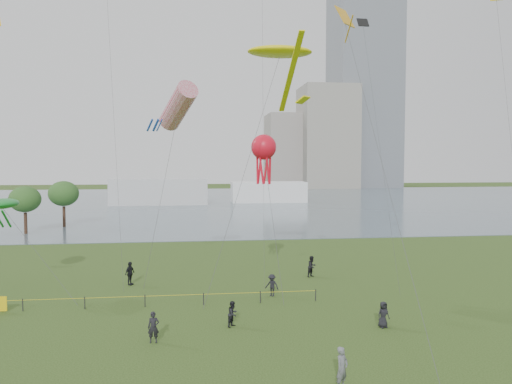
{
  "coord_description": "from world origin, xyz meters",
  "views": [
    {
      "loc": [
        -4.0,
        -22.14,
        9.99
      ],
      "look_at": [
        0.0,
        10.0,
        8.0
      ],
      "focal_mm": 35.0,
      "sensor_mm": 36.0,
      "label": 1
    }
  ],
  "objects": [
    {
      "name": "kite_octopus",
      "position": [
        1.43,
        16.63,
        11.01
      ],
      "size": [
        1.99,
        6.18,
        12.11
      ],
      "rotation": [
        0.0,
        0.0,
        0.35
      ],
      "color": "#3F3F42"
    },
    {
      "name": "kite_delta",
      "position": [
        5.64,
        8.51,
        18.07
      ],
      "size": [
        1.66,
        12.58,
        19.8
      ],
      "rotation": [
        0.0,
        0.0,
        -0.07
      ],
      "color": "#3F3F42"
    },
    {
      "name": "spectator_b",
      "position": [
        1.68,
        13.89,
        0.82
      ],
      "size": [
        1.22,
        1.09,
        1.64
      ],
      "primitive_type": "imported",
      "rotation": [
        0.0,
        0.0,
        -0.59
      ],
      "color": "black",
      "rests_on": "ground_plane"
    },
    {
      "name": "spectator_g",
      "position": [
        6.07,
        19.57,
        0.91
      ],
      "size": [
        1.12,
        1.08,
        1.82
      ],
      "primitive_type": "imported",
      "rotation": [
        0.0,
        0.0,
        0.62
      ],
      "color": "black",
      "rests_on": "ground_plane"
    },
    {
      "name": "spectator_f",
      "position": [
        -6.28,
        5.3,
        0.86
      ],
      "size": [
        0.63,
        0.41,
        1.72
      ],
      "primitive_type": "imported",
      "rotation": [
        0.0,
        0.0,
        0.0
      ],
      "color": "black",
      "rests_on": "ground_plane"
    },
    {
      "name": "kite_windsock",
      "position": [
        -5.22,
        18.2,
        14.35
      ],
      "size": [
        4.58,
        5.02,
        16.23
      ],
      "rotation": [
        0.0,
        0.0,
        0.03
      ],
      "color": "#3F3F42"
    },
    {
      "name": "building_mid",
      "position": [
        46.0,
        162.0,
        19.0
      ],
      "size": [
        20.0,
        20.0,
        38.0
      ],
      "primitive_type": "cube",
      "color": "gray",
      "rests_on": "ground_plane"
    },
    {
      "name": "lake",
      "position": [
        0.0,
        100.0,
        0.02
      ],
      "size": [
        400.0,
        120.0,
        0.08
      ],
      "primitive_type": "cube",
      "color": "slate",
      "rests_on": "ground_plane"
    },
    {
      "name": "spectator_a",
      "position": [
        -1.73,
        7.43,
        0.78
      ],
      "size": [
        0.93,
        0.96,
        1.56
      ],
      "primitive_type": "imported",
      "rotation": [
        0.0,
        0.0,
        0.9
      ],
      "color": "black",
      "rests_on": "ground_plane"
    },
    {
      "name": "building_low",
      "position": [
        32.0,
        168.0,
        14.0
      ],
      "size": [
        16.0,
        18.0,
        28.0
      ],
      "primitive_type": "cube",
      "color": "gray",
      "rests_on": "ground_plane"
    },
    {
      "name": "kite_flyer",
      "position": [
        2.37,
        -1.48,
        0.95
      ],
      "size": [
        0.82,
        0.79,
        1.89
      ],
      "primitive_type": "imported",
      "rotation": [
        0.0,
        0.0,
        0.71
      ],
      "color": "slate",
      "rests_on": "ground_plane"
    },
    {
      "name": "pavilion_left",
      "position": [
        -12.0,
        95.0,
        3.0
      ],
      "size": [
        22.0,
        8.0,
        6.0
      ],
      "primitive_type": "cube",
      "color": "silver",
      "rests_on": "ground_plane"
    },
    {
      "name": "tower",
      "position": [
        62.0,
        168.0,
        60.0
      ],
      "size": [
        24.0,
        24.0,
        120.0
      ],
      "primitive_type": "cube",
      "color": "slate",
      "rests_on": "ground_plane"
    },
    {
      "name": "spectator_c",
      "position": [
        -9.21,
        18.59,
        0.95
      ],
      "size": [
        0.95,
        1.2,
        1.9
      ],
      "primitive_type": "imported",
      "rotation": [
        0.0,
        0.0,
        1.06
      ],
      "color": "black",
      "rests_on": "ground_plane"
    },
    {
      "name": "kite_stingray",
      "position": [
        2.38,
        14.7,
        18.02
      ],
      "size": [
        8.29,
        9.99,
        18.48
      ],
      "rotation": [
        0.0,
        0.0,
        0.4
      ],
      "color": "#3F3F42"
    },
    {
      "name": "pavilion_right",
      "position": [
        14.0,
        98.0,
        2.5
      ],
      "size": [
        18.0,
        7.0,
        5.0
      ],
      "primitive_type": "cube",
      "color": "white",
      "rests_on": "ground_plane"
    },
    {
      "name": "ground_plane",
      "position": [
        0.0,
        0.0,
        0.0
      ],
      "size": [
        400.0,
        400.0,
        0.0
      ],
      "primitive_type": "plane",
      "color": "#233A12"
    },
    {
      "name": "fence",
      "position": [
        -13.53,
        12.24,
        0.55
      ],
      "size": [
        24.07,
        0.07,
        1.05
      ],
      "color": "black",
      "rests_on": "ground_plane"
    },
    {
      "name": "kite_creature",
      "position": [
        -18.75,
        18.33,
        6.69
      ],
      "size": [
        7.81,
        7.23,
        7.13
      ],
      "rotation": [
        0.0,
        0.0,
        0.1
      ],
      "color": "#3F3F42"
    },
    {
      "name": "spectator_d",
      "position": [
        7.25,
        6.16,
        0.79
      ],
      "size": [
        0.87,
        0.67,
        1.58
      ],
      "primitive_type": "imported",
      "rotation": [
        0.0,
        0.0,
        0.24
      ],
      "color": "black",
      "rests_on": "ground_plane"
    }
  ]
}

